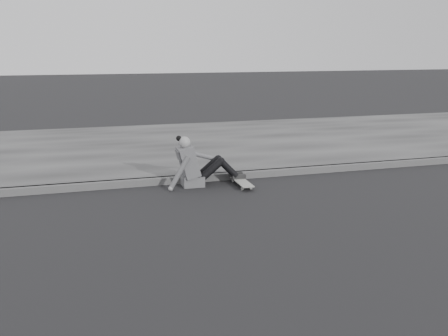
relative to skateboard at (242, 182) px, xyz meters
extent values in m
plane|color=black|center=(1.62, -2.09, -0.07)|extent=(80.00, 80.00, 0.00)
cube|color=#4C4C4C|center=(1.62, 0.49, -0.01)|extent=(24.00, 0.16, 0.12)
cube|color=#3D3D3D|center=(1.62, 3.51, -0.01)|extent=(24.00, 6.00, 0.12)
cylinder|color=gray|center=(-0.07, -0.26, -0.04)|extent=(0.03, 0.05, 0.05)
cylinder|color=gray|center=(0.08, -0.26, -0.04)|extent=(0.03, 0.05, 0.05)
cylinder|color=gray|center=(-0.07, 0.26, -0.04)|extent=(0.03, 0.05, 0.05)
cylinder|color=gray|center=(0.08, 0.26, -0.04)|extent=(0.03, 0.05, 0.05)
cube|color=#313133|center=(0.00, -0.26, -0.02)|extent=(0.16, 0.04, 0.03)
cube|color=#313133|center=(0.00, 0.26, -0.02)|extent=(0.16, 0.04, 0.03)
cube|color=gray|center=(0.00, 0.00, 0.01)|extent=(0.20, 0.78, 0.02)
cube|color=#535356|center=(-0.80, 0.25, 0.02)|extent=(0.36, 0.34, 0.18)
cube|color=#535356|center=(-0.87, 0.25, 0.36)|extent=(0.37, 0.40, 0.57)
cube|color=#535356|center=(-1.00, 0.25, 0.48)|extent=(0.14, 0.30, 0.20)
cylinder|color=gray|center=(-0.92, 0.25, 0.60)|extent=(0.09, 0.09, 0.08)
sphere|color=gray|center=(-0.93, 0.25, 0.69)|extent=(0.20, 0.20, 0.20)
sphere|color=black|center=(-1.02, 0.27, 0.76)|extent=(0.09, 0.09, 0.09)
cylinder|color=black|center=(-0.48, 0.16, 0.21)|extent=(0.43, 0.13, 0.39)
cylinder|color=black|center=(-0.48, 0.34, 0.21)|extent=(0.43, 0.13, 0.39)
cylinder|color=black|center=(-0.18, 0.16, 0.21)|extent=(0.35, 0.11, 0.36)
cylinder|color=black|center=(-0.18, 0.34, 0.21)|extent=(0.35, 0.11, 0.36)
sphere|color=black|center=(-0.32, 0.16, 0.35)|extent=(0.13, 0.13, 0.13)
sphere|color=black|center=(-0.32, 0.34, 0.35)|extent=(0.13, 0.13, 0.13)
cube|color=black|center=(0.00, 0.16, 0.05)|extent=(0.24, 0.08, 0.07)
cube|color=black|center=(0.00, 0.34, 0.05)|extent=(0.24, 0.08, 0.07)
cylinder|color=#535356|center=(-1.07, 0.04, 0.22)|extent=(0.38, 0.08, 0.58)
sphere|color=gray|center=(-1.22, 0.03, -0.03)|extent=(0.08, 0.08, 0.08)
cylinder|color=#535356|center=(-0.63, 0.41, 0.42)|extent=(0.48, 0.08, 0.21)
camera|label=1|loc=(-2.56, -7.80, 2.24)|focal=40.00mm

